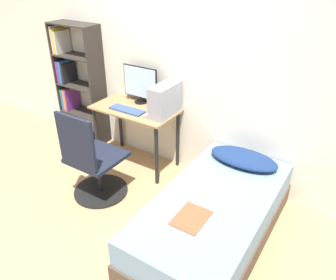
{
  "coord_description": "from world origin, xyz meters",
  "views": [
    {
      "loc": [
        1.97,
        -1.6,
        2.3
      ],
      "look_at": [
        0.47,
        0.73,
        0.75
      ],
      "focal_mm": 35.0,
      "sensor_mm": 36.0,
      "label": 1
    }
  ],
  "objects_px": {
    "office_chair": "(93,166)",
    "pc_tower": "(165,100)",
    "monitor": "(140,84)",
    "bed": "(213,218)",
    "keyboard": "(127,110)",
    "bookshelf": "(75,86)"
  },
  "relations": [
    {
      "from": "monitor",
      "to": "office_chair",
      "type": "bearing_deg",
      "value": -85.95
    },
    {
      "from": "keyboard",
      "to": "office_chair",
      "type": "bearing_deg",
      "value": -85.75
    },
    {
      "from": "bed",
      "to": "keyboard",
      "type": "distance_m",
      "value": 1.58
    },
    {
      "from": "office_chair",
      "to": "pc_tower",
      "type": "distance_m",
      "value": 1.05
    },
    {
      "from": "office_chair",
      "to": "keyboard",
      "type": "distance_m",
      "value": 0.77
    },
    {
      "from": "keyboard",
      "to": "pc_tower",
      "type": "height_order",
      "value": "pc_tower"
    },
    {
      "from": "bookshelf",
      "to": "office_chair",
      "type": "bearing_deg",
      "value": -38.0
    },
    {
      "from": "office_chair",
      "to": "keyboard",
      "type": "xyz_separation_m",
      "value": [
        -0.05,
        0.66,
        0.38
      ]
    },
    {
      "from": "office_chair",
      "to": "keyboard",
      "type": "height_order",
      "value": "office_chair"
    },
    {
      "from": "office_chair",
      "to": "pc_tower",
      "type": "relative_size",
      "value": 2.39
    },
    {
      "from": "keyboard",
      "to": "pc_tower",
      "type": "relative_size",
      "value": 1.0
    },
    {
      "from": "bed",
      "to": "pc_tower",
      "type": "distance_m",
      "value": 1.38
    },
    {
      "from": "bed",
      "to": "pc_tower",
      "type": "bearing_deg",
      "value": 144.87
    },
    {
      "from": "bookshelf",
      "to": "bed",
      "type": "height_order",
      "value": "bookshelf"
    },
    {
      "from": "office_chair",
      "to": "monitor",
      "type": "xyz_separation_m",
      "value": [
        -0.07,
        0.95,
        0.61
      ]
    },
    {
      "from": "office_chair",
      "to": "bed",
      "type": "xyz_separation_m",
      "value": [
        1.34,
        0.13,
        -0.16
      ]
    },
    {
      "from": "bookshelf",
      "to": "keyboard",
      "type": "bearing_deg",
      "value": -12.31
    },
    {
      "from": "monitor",
      "to": "keyboard",
      "type": "relative_size",
      "value": 1.09
    },
    {
      "from": "office_chair",
      "to": "monitor",
      "type": "distance_m",
      "value": 1.13
    },
    {
      "from": "keyboard",
      "to": "pc_tower",
      "type": "bearing_deg",
      "value": 19.93
    },
    {
      "from": "bookshelf",
      "to": "pc_tower",
      "type": "bearing_deg",
      "value": -3.3
    },
    {
      "from": "bookshelf",
      "to": "keyboard",
      "type": "distance_m",
      "value": 1.13
    }
  ]
}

